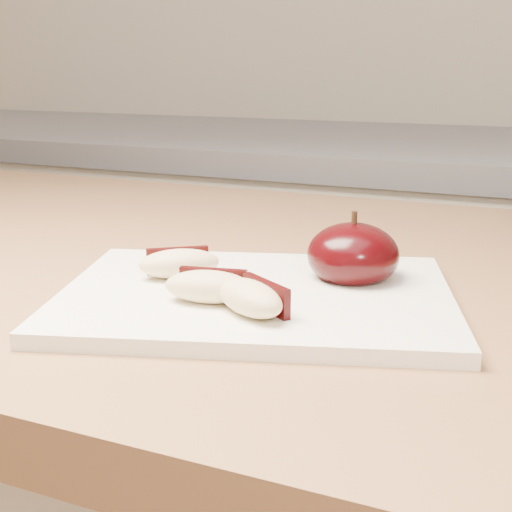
% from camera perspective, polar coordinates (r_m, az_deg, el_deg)
% --- Properties ---
extents(back_cabinet, '(2.40, 0.62, 0.94)m').
position_cam_1_polar(back_cabinet, '(1.42, 11.01, -9.91)').
color(back_cabinet, silver).
rests_on(back_cabinet, ground).
extents(cutting_board, '(0.33, 0.28, 0.01)m').
position_cam_1_polar(cutting_board, '(0.51, -0.00, -3.30)').
color(cutting_board, white).
rests_on(cutting_board, island_counter).
extents(apple_half, '(0.07, 0.07, 0.06)m').
position_cam_1_polar(apple_half, '(0.54, 7.77, 0.08)').
color(apple_half, black).
rests_on(apple_half, cutting_board).
extents(apple_wedge_a, '(0.07, 0.06, 0.02)m').
position_cam_1_polar(apple_wedge_a, '(0.54, -6.17, -0.57)').
color(apple_wedge_a, beige).
rests_on(apple_wedge_a, cutting_board).
extents(apple_wedge_b, '(0.07, 0.04, 0.02)m').
position_cam_1_polar(apple_wedge_b, '(0.48, -3.77, -2.42)').
color(apple_wedge_b, beige).
rests_on(apple_wedge_b, cutting_board).
extents(apple_wedge_c, '(0.07, 0.06, 0.02)m').
position_cam_1_polar(apple_wedge_c, '(0.46, -0.35, -3.33)').
color(apple_wedge_c, beige).
rests_on(apple_wedge_c, cutting_board).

